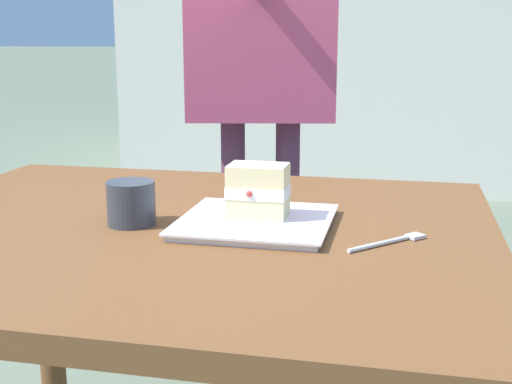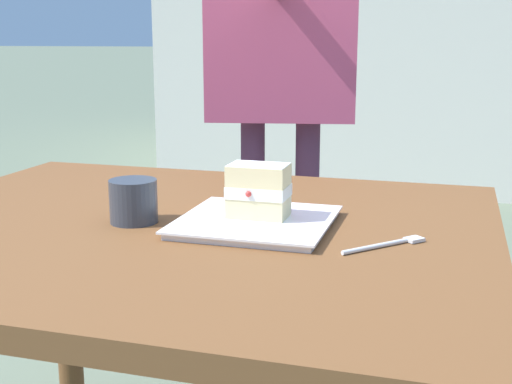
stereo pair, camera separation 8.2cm
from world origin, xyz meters
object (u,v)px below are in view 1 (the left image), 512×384
(dessert_fork, at_px, (392,241))
(patio_table, at_px, (176,277))
(cake_slice, at_px, (258,191))
(coffee_cup, at_px, (131,202))
(diner_person, at_px, (261,32))
(dessert_plate, at_px, (256,222))

(dessert_fork, bearing_deg, patio_table, -5.42)
(cake_slice, height_order, coffee_cup, cake_slice)
(cake_slice, relative_size, diner_person, 0.07)
(dessert_plate, distance_m, cake_slice, 0.06)
(patio_table, xyz_separation_m, diner_person, (0.03, -0.92, 0.46))
(dessert_plate, bearing_deg, coffee_cup, 9.10)
(dessert_plate, relative_size, dessert_fork, 2.04)
(dessert_plate, bearing_deg, diner_person, -78.32)
(patio_table, distance_m, dessert_fork, 0.42)
(cake_slice, bearing_deg, diner_person, -78.08)
(dessert_plate, height_order, diner_person, diner_person)
(dessert_fork, relative_size, diner_person, 0.08)
(dessert_plate, relative_size, cake_slice, 2.50)
(dessert_plate, height_order, dessert_fork, dessert_plate)
(patio_table, relative_size, cake_slice, 10.73)
(coffee_cup, bearing_deg, dessert_fork, 178.06)
(dessert_fork, xyz_separation_m, diner_person, (0.43, -0.96, 0.35))
(dessert_plate, height_order, cake_slice, cake_slice)
(patio_table, distance_m, dessert_plate, 0.19)
(diner_person, bearing_deg, dessert_plate, 101.68)
(cake_slice, bearing_deg, coffee_cup, 12.23)
(dessert_plate, bearing_deg, cake_slice, -94.87)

